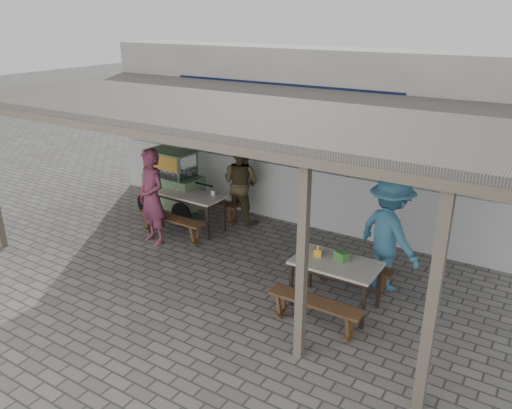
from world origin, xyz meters
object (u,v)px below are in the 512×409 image
object	(u,v)px
vendor_cart	(173,181)
bench_right_street	(315,308)
table_left	(190,198)
bench_left_wall	(209,204)
condiment_jar	(213,193)
tissue_box	(318,252)
table_right	(336,267)
bench_right_wall	(352,269)
patron_right_table	(389,234)
condiment_bowl	(179,189)
bench_left_street	(171,222)
donation_box	(341,256)
patron_street_side	(152,197)
patron_wall_side	(241,183)

from	to	relation	value
vendor_cart	bench_right_street	bearing A→B (deg)	-23.56
table_left	bench_left_wall	bearing A→B (deg)	90.00
vendor_cart	condiment_jar	size ratio (longest dim) A/B	19.09
tissue_box	table_right	bearing A→B (deg)	-7.96
bench_left_wall	bench_right_wall	size ratio (longest dim) A/B	1.11
bench_right_street	patron_right_table	world-z (taller)	patron_right_table
bench_right_wall	condiment_bowl	bearing A→B (deg)	172.47
bench_left_street	table_right	size ratio (longest dim) A/B	1.20
vendor_cart	condiment_jar	world-z (taller)	vendor_cart
vendor_cart	donation_box	world-z (taller)	vendor_cart
patron_street_side	donation_box	bearing A→B (deg)	11.47
bench_right_wall	donation_box	distance (m)	0.75
bench_right_wall	patron_wall_side	bearing A→B (deg)	156.06
tissue_box	donation_box	size ratio (longest dim) A/B	0.55
table_right	patron_street_side	xyz separation A→B (m)	(-3.85, 0.28, 0.25)
patron_right_table	patron_wall_side	bearing A→B (deg)	13.03
patron_street_side	patron_right_table	xyz separation A→B (m)	(4.30, 0.68, 0.01)
donation_box	tissue_box	bearing A→B (deg)	-171.82
table_right	vendor_cart	xyz separation A→B (m)	(-4.40, 1.49, 0.12)
tissue_box	bench_left_wall	bearing A→B (deg)	152.86
bench_right_wall	tissue_box	xyz separation A→B (m)	(-0.32, -0.62, 0.47)
table_right	bench_left_wall	bearing A→B (deg)	154.60
bench_right_street	tissue_box	world-z (taller)	tissue_box
bench_left_wall	table_right	bearing A→B (deg)	-24.14
bench_left_street	condiment_jar	size ratio (longest dim) A/B	15.52
bench_right_street	condiment_jar	distance (m)	3.82
bench_left_wall	tissue_box	size ratio (longest dim) A/B	13.44
vendor_cart	condiment_bowl	bearing A→B (deg)	-32.31
bench_right_wall	tissue_box	bearing A→B (deg)	-116.97
bench_right_wall	tissue_box	distance (m)	0.84
table_right	donation_box	bearing A→B (deg)	69.19
table_left	bench_left_street	world-z (taller)	table_left
vendor_cart	donation_box	bearing A→B (deg)	-14.88
bench_right_wall	vendor_cart	world-z (taller)	vendor_cart
bench_right_wall	condiment_jar	xyz separation A→B (m)	(-3.22, 0.68, 0.47)
table_left	patron_right_table	world-z (taller)	patron_right_table
bench_left_wall	bench_left_street	bearing A→B (deg)	-90.00
tissue_box	bench_right_street	bearing A→B (deg)	-66.16
table_left	table_right	world-z (taller)	same
bench_left_wall	patron_right_table	bearing A→B (deg)	-9.36
table_right	tissue_box	distance (m)	0.35
table_left	condiment_bowl	size ratio (longest dim) A/B	7.42
patron_street_side	patron_wall_side	xyz separation A→B (m)	(0.84, 1.74, -0.07)
table_right	patron_wall_side	bearing A→B (deg)	146.38
vendor_cart	table_right	bearing A→B (deg)	-16.14
bench_right_street	vendor_cart	xyz separation A→B (m)	(-4.39, 2.16, 0.46)
condiment_jar	condiment_bowl	xyz separation A→B (m)	(-0.78, -0.13, -0.03)
vendor_cart	condiment_jar	bearing A→B (deg)	-4.57
bench_left_wall	vendor_cart	bearing A→B (deg)	-159.78
bench_right_wall	bench_left_wall	bearing A→B (deg)	163.72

